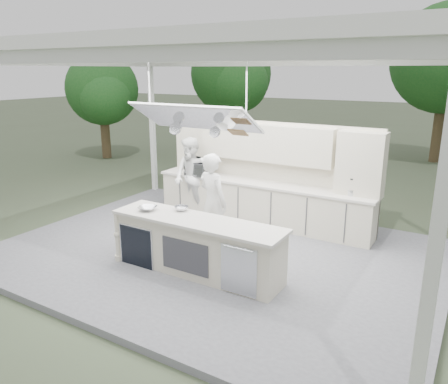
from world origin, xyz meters
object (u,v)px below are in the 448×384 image
Objects in this scene: back_counter at (261,202)px; head_chef at (213,202)px; demo_island at (196,246)px; sous_chef at (191,177)px.

head_chef is at bearing -93.86° from back_counter.
back_counter is 1.86m from head_chef.
sous_chef is at bearing 126.53° from demo_island.
head_chef is at bearing 106.47° from demo_island.
back_counter is (-0.18, 2.81, 0.00)m from demo_island.
sous_chef is (-1.61, -0.39, 0.45)m from back_counter.
back_counter is 1.72m from sous_chef.
sous_chef reaches higher than demo_island.
back_counter is 2.71× the size of head_chef.
back_counter is at bearing 93.63° from demo_island.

